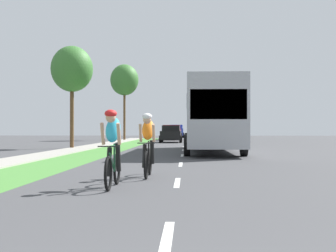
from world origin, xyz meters
The scene contains 12 objects.
ground_plane centered at (0.00, 20.00, 0.00)m, with size 120.00×120.00×0.00m, color #424244.
grass_verge centered at (-4.29, 20.00, 0.00)m, with size 2.09×70.00×0.01m, color #478438.
sidewalk_concrete centered at (-6.19, 20.00, 0.00)m, with size 1.69×70.00×0.10m, color #9E998E.
lane_markings_center centered at (0.00, 24.00, 0.00)m, with size 0.12×52.71×0.01m.
cyclist_lead centered at (-1.29, 7.79, 0.81)m, with size 0.42×1.72×1.58m.
cyclist_trailing centered at (-0.75, 9.82, 0.81)m, with size 0.42×1.72×1.58m.
bus_silver centered at (1.46, 22.23, 1.98)m, with size 2.78×11.60×3.48m.
sedan_black centered at (-1.23, 38.62, 0.77)m, with size 1.98×4.30×1.52m.
pickup_maroon centered at (-1.47, 47.90, 0.83)m, with size 2.22×5.10×1.64m.
suv_blue centered at (-1.29, 60.71, 0.95)m, with size 2.15×4.70×1.79m.
street_tree_near centered at (-6.89, 25.90, 4.88)m, with size 2.57×2.57×6.33m.
street_tree_far centered at (-6.52, 46.17, 6.45)m, with size 3.03×3.03×8.15m.
Camera 1 is at (0.22, -1.14, 1.19)m, focal length 47.41 mm.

